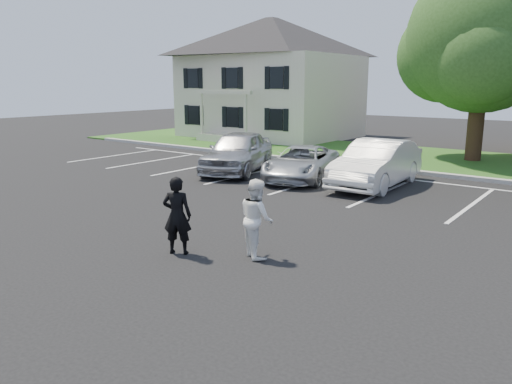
{
  "coord_description": "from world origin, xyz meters",
  "views": [
    {
      "loc": [
        6.28,
        -7.37,
        3.56
      ],
      "look_at": [
        0.0,
        1.0,
        1.25
      ],
      "focal_mm": 35.0,
      "sensor_mm": 36.0,
      "label": 1
    }
  ],
  "objects_px": {
    "tree": "(486,40)",
    "car_silver_minivan": "(302,163)",
    "man_black_suit": "(177,215)",
    "car_white_sedan": "(377,164)",
    "man_white_shirt": "(257,218)",
    "house": "(271,78)",
    "car_silver_west": "(238,152)"
  },
  "relations": [
    {
      "from": "man_white_shirt",
      "to": "car_white_sedan",
      "type": "relative_size",
      "value": 0.34
    },
    {
      "from": "man_white_shirt",
      "to": "car_white_sedan",
      "type": "height_order",
      "value": "man_white_shirt"
    },
    {
      "from": "house",
      "to": "car_silver_minivan",
      "type": "xyz_separation_m",
      "value": [
        9.62,
        -11.62,
        -3.21
      ]
    },
    {
      "from": "car_silver_west",
      "to": "man_white_shirt",
      "type": "bearing_deg",
      "value": -69.33
    },
    {
      "from": "man_white_shirt",
      "to": "man_black_suit",
      "type": "bearing_deg",
      "value": 63.92
    },
    {
      "from": "tree",
      "to": "man_black_suit",
      "type": "xyz_separation_m",
      "value": [
        -1.84,
        -17.06,
        -4.52
      ]
    },
    {
      "from": "house",
      "to": "tree",
      "type": "height_order",
      "value": "tree"
    },
    {
      "from": "car_white_sedan",
      "to": "car_silver_minivan",
      "type": "bearing_deg",
      "value": -173.46
    },
    {
      "from": "man_black_suit",
      "to": "car_silver_minivan",
      "type": "relative_size",
      "value": 0.37
    },
    {
      "from": "car_silver_minivan",
      "to": "house",
      "type": "bearing_deg",
      "value": 114.77
    },
    {
      "from": "man_black_suit",
      "to": "man_white_shirt",
      "type": "height_order",
      "value": "man_black_suit"
    },
    {
      "from": "man_white_shirt",
      "to": "car_silver_west",
      "type": "xyz_separation_m",
      "value": [
        -6.63,
        7.59,
        0.01
      ]
    },
    {
      "from": "man_white_shirt",
      "to": "car_silver_west",
      "type": "distance_m",
      "value": 10.08
    },
    {
      "from": "tree",
      "to": "car_white_sedan",
      "type": "distance_m",
      "value": 9.28
    },
    {
      "from": "house",
      "to": "car_silver_minivan",
      "type": "distance_m",
      "value": 15.43
    },
    {
      "from": "man_black_suit",
      "to": "car_silver_minivan",
      "type": "xyz_separation_m",
      "value": [
        -2.29,
        8.65,
        -0.21
      ]
    },
    {
      "from": "man_white_shirt",
      "to": "car_silver_minivan",
      "type": "bearing_deg",
      "value": -31.31
    },
    {
      "from": "tree",
      "to": "car_silver_minivan",
      "type": "height_order",
      "value": "tree"
    },
    {
      "from": "man_black_suit",
      "to": "man_white_shirt",
      "type": "bearing_deg",
      "value": -178.64
    },
    {
      "from": "house",
      "to": "tree",
      "type": "xyz_separation_m",
      "value": [
        13.74,
        -3.22,
        1.52
      ]
    },
    {
      "from": "house",
      "to": "man_white_shirt",
      "type": "relative_size",
      "value": 6.27
    },
    {
      "from": "house",
      "to": "tree",
      "type": "relative_size",
      "value": 1.17
    },
    {
      "from": "car_silver_west",
      "to": "car_white_sedan",
      "type": "xyz_separation_m",
      "value": [
        5.67,
        0.64,
        -0.03
      ]
    },
    {
      "from": "house",
      "to": "car_white_sedan",
      "type": "relative_size",
      "value": 2.12
    },
    {
      "from": "house",
      "to": "car_silver_minivan",
      "type": "bearing_deg",
      "value": -50.38
    },
    {
      "from": "car_silver_west",
      "to": "car_silver_minivan",
      "type": "xyz_separation_m",
      "value": [
        2.91,
        0.2,
        -0.21
      ]
    },
    {
      "from": "car_silver_minivan",
      "to": "car_white_sedan",
      "type": "bearing_deg",
      "value": -5.9
    },
    {
      "from": "house",
      "to": "car_silver_west",
      "type": "height_order",
      "value": "house"
    },
    {
      "from": "man_black_suit",
      "to": "man_white_shirt",
      "type": "distance_m",
      "value": 1.68
    },
    {
      "from": "house",
      "to": "car_white_sedan",
      "type": "bearing_deg",
      "value": -42.09
    },
    {
      "from": "tree",
      "to": "car_silver_minivan",
      "type": "distance_m",
      "value": 10.49
    },
    {
      "from": "tree",
      "to": "car_white_sedan",
      "type": "height_order",
      "value": "tree"
    }
  ]
}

